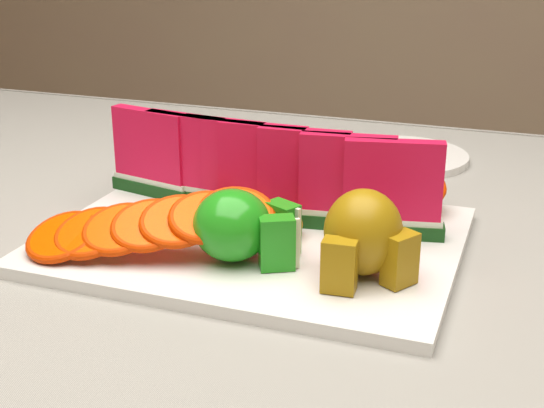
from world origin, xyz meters
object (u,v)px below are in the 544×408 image
Objects in this scene: platter at (254,240)px; fork at (167,147)px; side_plate at (401,156)px; apple_cluster at (240,227)px; pear_cluster at (364,236)px.

platter reaches higher than fork.
side_plate is at bearing 76.20° from platter.
fork is (-0.24, 0.28, -0.00)m from platter.
side_plate is (0.08, 0.34, -0.00)m from platter.
platter is 0.35m from side_plate.
fork is at bearing 130.92° from platter.
apple_cluster is 1.07× the size of pear_cluster.
side_plate is (0.07, 0.40, -0.04)m from apple_cluster.
apple_cluster is 0.42m from fork.
pear_cluster is at bearing -23.93° from platter.
side_plate reaches higher than fork.
platter is 4.16× the size of pear_cluster.
pear_cluster is (0.11, 0.01, 0.01)m from apple_cluster.
platter reaches higher than side_plate.
pear_cluster is at bearing -84.11° from side_plate.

